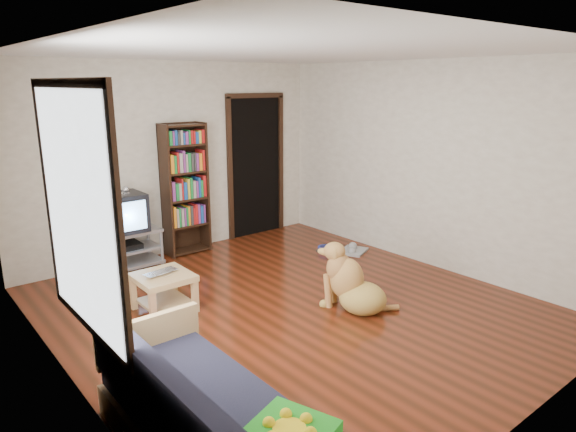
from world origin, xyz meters
TOP-DOWN VIEW (x-y plane):
  - ground at (0.00, 0.00)m, footprint 5.00×5.00m
  - ceiling at (0.00, 0.00)m, footprint 5.00×5.00m
  - wall_back at (0.00, 2.50)m, footprint 4.50×0.00m
  - wall_front at (0.00, -2.50)m, footprint 4.50×0.00m
  - wall_left at (-2.25, 0.00)m, footprint 0.00×5.00m
  - wall_right at (2.25, 0.00)m, footprint 0.00×5.00m
  - laptop at (-1.08, 0.76)m, footprint 0.38×0.28m
  - dog_bowl at (1.55, 1.10)m, footprint 0.22×0.22m
  - grey_rag at (1.85, 0.85)m, footprint 0.50×0.46m
  - window at (-2.23, -0.50)m, footprint 0.03×1.46m
  - doorway at (1.35, 2.48)m, footprint 1.03×0.05m
  - tv_stand at (-0.90, 2.25)m, footprint 0.90×0.45m
  - crt_tv at (-0.90, 2.27)m, footprint 0.55×0.52m
  - bookshelf at (0.05, 2.34)m, footprint 0.60×0.30m
  - sofa at (-1.87, -1.38)m, footprint 0.80×1.80m
  - coffee_table at (-1.08, 0.79)m, footprint 0.55×0.55m
  - dog at (0.46, -0.43)m, footprint 0.63×0.82m

SIDE VIEW (x-z plane):
  - ground at x=0.00m, z-range 0.00..0.00m
  - grey_rag at x=1.85m, z-range 0.00..0.03m
  - dog_bowl at x=1.55m, z-range 0.00..0.08m
  - sofa at x=-1.87m, z-range -0.14..0.66m
  - dog at x=0.46m, z-range -0.10..0.64m
  - tv_stand at x=-0.90m, z-range 0.02..0.52m
  - coffee_table at x=-1.08m, z-range 0.08..0.48m
  - laptop at x=-1.08m, z-range 0.40..0.43m
  - crt_tv at x=-0.90m, z-range 0.45..1.03m
  - bookshelf at x=0.05m, z-range 0.10..1.90m
  - doorway at x=1.35m, z-range 0.03..2.21m
  - wall_back at x=0.00m, z-range -0.95..3.55m
  - wall_front at x=0.00m, z-range -0.95..3.55m
  - wall_left at x=-2.25m, z-range -1.20..3.80m
  - wall_right at x=2.25m, z-range -1.20..3.80m
  - window at x=-2.23m, z-range 0.65..2.35m
  - ceiling at x=0.00m, z-range 2.60..2.60m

